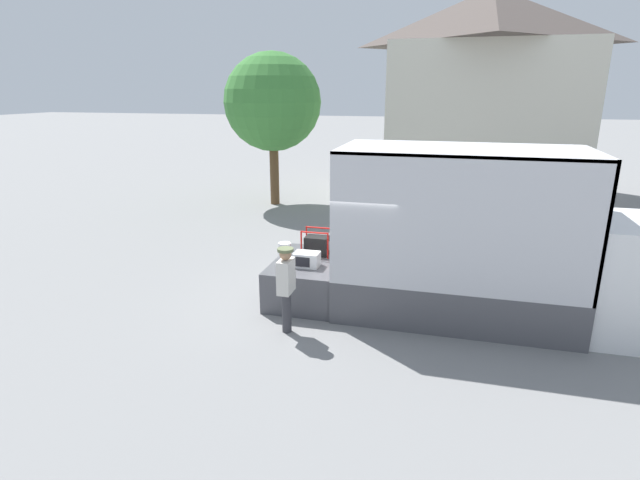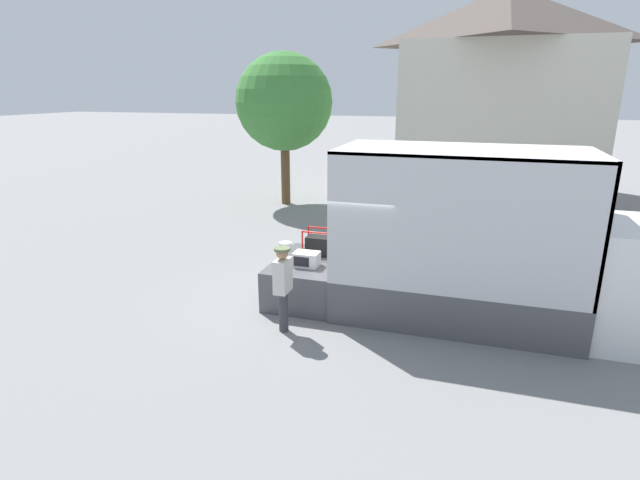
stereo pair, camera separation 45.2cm
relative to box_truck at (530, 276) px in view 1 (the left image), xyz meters
name	(u,v)px [view 1 (the left image)]	position (x,y,z in m)	size (l,w,h in m)	color
ground_plane	(342,300)	(-3.80, 0.00, -0.95)	(160.00, 160.00, 0.00)	gray
box_truck	(530,276)	(0.00, 0.00, 0.00)	(6.61, 2.36, 3.42)	white
tailgate_deck	(309,279)	(-4.55, 0.00, -0.52)	(1.50, 2.25, 0.87)	#4C4C51
microwave	(307,259)	(-4.49, -0.38, 0.07)	(0.53, 0.39, 0.31)	white
portable_generator	(318,245)	(-4.47, 0.42, 0.14)	(0.65, 0.46, 0.60)	black
orange_bucket	(285,251)	(-5.11, -0.01, 0.10)	(0.29, 0.29, 0.36)	silver
worker_person	(286,281)	(-4.50, -1.72, 0.08)	(0.30, 0.44, 1.69)	#38383D
house_backdrop	(484,94)	(-0.53, 13.21, 3.35)	(7.85, 7.78, 8.44)	beige
street_tree	(273,102)	(-8.55, 8.89, 3.06)	(3.76, 3.76, 5.91)	brown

